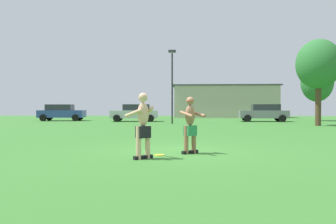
{
  "coord_description": "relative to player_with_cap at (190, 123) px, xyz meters",
  "views": [
    {
      "loc": [
        0.26,
        -9.62,
        1.32
      ],
      "look_at": [
        -0.23,
        -0.83,
        1.19
      ],
      "focal_mm": 34.81,
      "sensor_mm": 36.0,
      "label": 1
    }
  ],
  "objects": [
    {
      "name": "tree_left_field",
      "position": [
        9.22,
        14.4,
        3.45
      ],
      "size": [
        3.07,
        3.07,
        6.12
      ],
      "color": "#4C3823",
      "rests_on": "ground_plane"
    },
    {
      "name": "car_blue_mid_lot",
      "position": [
        -12.19,
        21.64,
        -0.05
      ],
      "size": [
        4.45,
        2.35,
        1.58
      ],
      "color": "#2D478C",
      "rests_on": "ground_plane"
    },
    {
      "name": "car_gray_near_post",
      "position": [
        6.98,
        21.03,
        -0.05
      ],
      "size": [
        4.4,
        2.22,
        1.58
      ],
      "color": "slate",
      "rests_on": "ground_plane"
    },
    {
      "name": "ground_plane",
      "position": [
        -0.37,
        0.41,
        -0.87
      ],
      "size": [
        80.0,
        80.0,
        0.0
      ],
      "primitive_type": "plane",
      "color": "#38752D"
    },
    {
      "name": "lamp_post",
      "position": [
        -1.24,
        16.77,
        2.72
      ],
      "size": [
        0.6,
        0.24,
        5.88
      ],
      "color": "black",
      "rests_on": "ground_plane"
    },
    {
      "name": "outbuilding_behind_lot",
      "position": [
        4.85,
        33.17,
        1.2
      ],
      "size": [
        13.4,
        4.76,
        4.14
      ],
      "color": "#B2A893",
      "rests_on": "ground_plane"
    },
    {
      "name": "frisbee",
      "position": [
        -0.84,
        -0.41,
        -0.86
      ],
      "size": [
        0.28,
        0.28,
        0.03
      ],
      "primitive_type": "cylinder",
      "color": "yellow",
      "rests_on": "ground_plane"
    },
    {
      "name": "car_silver_far_end",
      "position": [
        -4.83,
        20.52,
        -0.05
      ],
      "size": [
        4.42,
        2.29,
        1.58
      ],
      "color": "silver",
      "rests_on": "ground_plane"
    },
    {
      "name": "player_in_black",
      "position": [
        -1.21,
        -1.01,
        0.01
      ],
      "size": [
        0.78,
        0.73,
        1.68
      ],
      "color": "black",
      "rests_on": "ground_plane"
    },
    {
      "name": "player_with_cap",
      "position": [
        0.0,
        0.0,
        0.0
      ],
      "size": [
        0.75,
        0.76,
        1.62
      ],
      "color": "black",
      "rests_on": "ground_plane"
    },
    {
      "name": "tree_right_field",
      "position": [
        12.42,
        22.78,
        2.84
      ],
      "size": [
        2.97,
        2.97,
        5.6
      ],
      "color": "brown",
      "rests_on": "ground_plane"
    }
  ]
}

